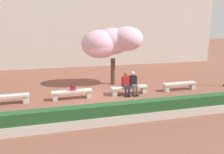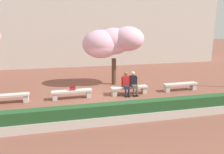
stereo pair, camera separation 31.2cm
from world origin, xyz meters
The scene contains 11 objects.
ground_plane centered at (0.00, 0.00, 0.00)m, with size 100.00×100.00×0.00m, color brown.
building_facade centered at (0.00, 11.32, 5.02)m, with size 28.00×4.00×10.05m, color beige.
stone_bench_west_end centered at (-4.73, 0.00, 0.31)m, with size 2.10×0.47×0.45m.
stone_bench_near_west centered at (-1.58, 0.00, 0.31)m, with size 2.10×0.47×0.45m.
stone_bench_center centered at (1.58, 0.00, 0.31)m, with size 2.10×0.47×0.45m.
stone_bench_near_east centered at (4.73, 0.00, 0.31)m, with size 2.10×0.47×0.45m.
person_seated_left centered at (1.36, -0.05, 0.70)m, with size 0.51×0.70×1.29m.
person_seated_right centered at (1.79, -0.05, 0.70)m, with size 0.51×0.69×1.29m.
handbag centered at (-1.54, 0.00, 0.58)m, with size 0.30×0.15×0.34m.
cherry_tree_main centered at (1.19, 2.30, 2.77)m, with size 3.84×2.45×3.72m.
planter_hedge_foreground centered at (0.00, -3.40, 0.39)m, with size 13.88×0.50×0.80m.
Camera 1 is at (-2.39, -11.05, 3.68)m, focal length 35.00 mm.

